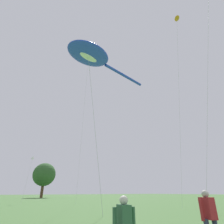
% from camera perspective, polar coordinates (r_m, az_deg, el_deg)
% --- Properties ---
extents(big_show_kite, '(10.14, 3.67, 14.34)m').
position_cam_1_polar(big_show_kite, '(18.95, -6.70, 16.93)').
color(big_show_kite, blue).
rests_on(big_show_kite, ground).
extents(person_photographer, '(0.60, 0.49, 1.73)m').
position_cam_1_polar(person_photographer, '(7.37, 27.77, -26.31)').
color(person_photographer, '#282D42').
rests_on(person_photographer, ground).
extents(small_kite_bird_shape, '(1.88, 4.71, 23.19)m').
position_cam_1_polar(small_kite_bird_shape, '(32.74, -8.02, 8.30)').
color(small_kite_bird_shape, orange).
rests_on(small_kite_bird_shape, ground).
extents(small_kite_streamer_purple, '(1.65, 3.64, 7.48)m').
position_cam_1_polar(small_kite_streamer_purple, '(35.71, -23.31, -12.91)').
color(small_kite_streamer_purple, white).
rests_on(small_kite_streamer_purple, ground).
extents(small_kite_tiny_distant, '(2.03, 5.17, 24.77)m').
position_cam_1_polar(small_kite_tiny_distant, '(30.82, 19.45, 24.87)').
color(small_kite_tiny_distant, orange).
rests_on(small_kite_tiny_distant, ground).
extents(tree_oak_right, '(7.22, 7.22, 10.59)m').
position_cam_1_polar(tree_oak_right, '(67.81, -20.21, -17.69)').
color(tree_oak_right, '#513823').
rests_on(tree_oak_right, ground).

